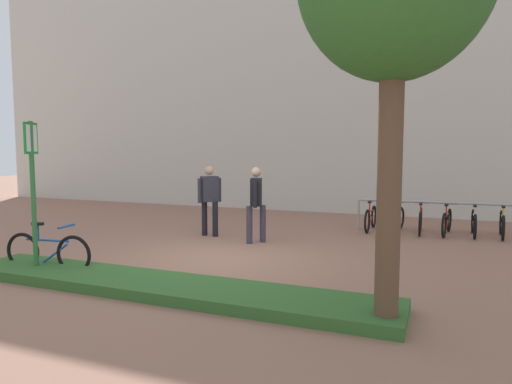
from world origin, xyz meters
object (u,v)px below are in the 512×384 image
parking_sign_post (32,176)px  bike_at_sign (48,252)px  bike_rack_cluster (433,220)px  bollard_steel (391,221)px  person_suited_navy (256,200)px  person_suited_dark (210,196)px

parking_sign_post → bike_at_sign: size_ratio=1.54×
bike_rack_cluster → bollard_steel: size_ratio=4.17×
bike_rack_cluster → person_suited_navy: 4.64m
parking_sign_post → person_suited_dark: bearing=76.0°
parking_sign_post → person_suited_dark: (1.05, 4.23, -0.69)m
parking_sign_post → person_suited_navy: 4.63m
bollard_steel → parking_sign_post: bearing=-134.5°
parking_sign_post → bollard_steel: (5.23, 5.32, -1.22)m
bike_rack_cluster → person_suited_navy: (-3.71, -2.72, 0.64)m
parking_sign_post → bike_at_sign: parking_sign_post is taller
bike_at_sign → person_suited_dark: 4.20m
person_suited_navy → bike_at_sign: bearing=-122.8°
bollard_steel → person_suited_dark: (-4.18, -1.09, 0.53)m
parking_sign_post → bike_at_sign: (0.05, 0.21, -1.32)m
person_suited_dark → parking_sign_post: bearing=-104.0°
bike_rack_cluster → bollard_steel: 1.57m
person_suited_dark → person_suited_navy: 1.41m
bollard_steel → person_suited_dark: size_ratio=0.52×
bike_at_sign → person_suited_navy: bearing=57.2°
parking_sign_post → person_suited_dark: 4.42m
bike_at_sign → parking_sign_post: bearing=-103.8°
bike_at_sign → person_suited_dark: (1.00, 4.03, 0.63)m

